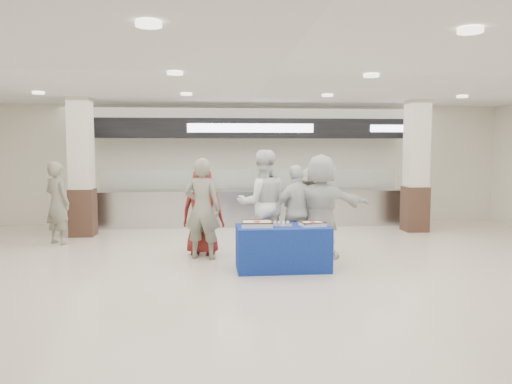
{
  "coord_description": "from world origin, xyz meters",
  "views": [
    {
      "loc": [
        -0.92,
        -7.64,
        2.08
      ],
      "look_at": [
        -0.15,
        1.6,
        1.23
      ],
      "focal_mm": 35.0,
      "sensor_mm": 36.0,
      "label": 1
    }
  ],
  "objects": [
    {
      "name": "display_table",
      "position": [
        0.22,
        0.59,
        0.38
      ],
      "size": [
        1.56,
        0.81,
        0.75
      ],
      "primitive_type": "cube",
      "rotation": [
        0.0,
        0.0,
        0.02
      ],
      "color": "navy",
      "rests_on": "ground"
    },
    {
      "name": "serving_line",
      "position": [
        0.0,
        5.4,
        1.16
      ],
      "size": [
        8.7,
        0.85,
        2.8
      ],
      "color": "#B5B7BC",
      "rests_on": "ground"
    },
    {
      "name": "civilian_white",
      "position": [
        1.04,
        1.43,
        0.97
      ],
      "size": [
        1.88,
        0.95,
        1.94
      ],
      "primitive_type": "imported",
      "rotation": [
        0.0,
        0.0,
        2.92
      ],
      "color": "white",
      "rests_on": "ground"
    },
    {
      "name": "soldier_a",
      "position": [
        -1.15,
        1.54,
        0.94
      ],
      "size": [
        0.79,
        0.63,
        1.88
      ],
      "primitive_type": "imported",
      "rotation": [
        0.0,
        0.0,
        2.84
      ],
      "color": "slate",
      "rests_on": "ground"
    },
    {
      "name": "soldier_b",
      "position": [
        0.98,
        2.19,
        0.81
      ],
      "size": [
        1.12,
        0.73,
        1.63
      ],
      "primitive_type": "imported",
      "rotation": [
        0.0,
        0.0,
        3.27
      ],
      "color": "slate",
      "rests_on": "ground"
    },
    {
      "name": "column_left",
      "position": [
        -4.0,
        4.2,
        1.53
      ],
      "size": [
        0.55,
        0.55,
        3.2
      ],
      "color": "#382219",
      "rests_on": "ground"
    },
    {
      "name": "chef_short",
      "position": [
        0.61,
        1.47,
        0.87
      ],
      "size": [
        1.11,
        0.75,
        1.74
      ],
      "primitive_type": "imported",
      "rotation": [
        0.0,
        0.0,
        3.5
      ],
      "color": "white",
      "rests_on": "ground"
    },
    {
      "name": "ground",
      "position": [
        0.0,
        0.0,
        0.0
      ],
      "size": [
        14.0,
        14.0,
        0.0
      ],
      "primitive_type": "plane",
      "color": "beige",
      "rests_on": "ground"
    },
    {
      "name": "column_right",
      "position": [
        4.0,
        4.2,
        1.53
      ],
      "size": [
        0.55,
        0.55,
        3.2
      ],
      "color": "#382219",
      "rests_on": "ground"
    },
    {
      "name": "cupcake_tray",
      "position": [
        0.2,
        0.63,
        0.78
      ],
      "size": [
        0.41,
        0.33,
        0.06
      ],
      "color": "#B4B3B8",
      "rests_on": "display_table"
    },
    {
      "name": "soldier_bg",
      "position": [
        -4.27,
        3.23,
        0.88
      ],
      "size": [
        0.77,
        0.71,
        1.76
      ],
      "primitive_type": "imported",
      "rotation": [
        0.0,
        0.0,
        2.55
      ],
      "color": "slate",
      "rests_on": "ground"
    },
    {
      "name": "sheet_cake_right",
      "position": [
        0.71,
        0.54,
        0.79
      ],
      "size": [
        0.44,
        0.37,
        0.09
      ],
      "color": "white",
      "rests_on": "display_table"
    },
    {
      "name": "sheet_cake_left",
      "position": [
        -0.22,
        0.55,
        0.8
      ],
      "size": [
        0.53,
        0.43,
        0.1
      ],
      "color": "white",
      "rests_on": "display_table"
    },
    {
      "name": "chef_tall",
      "position": [
        -0.02,
        1.64,
        1.01
      ],
      "size": [
        1.07,
        0.88,
        2.02
      ],
      "primitive_type": "imported",
      "rotation": [
        0.0,
        0.0,
        3.27
      ],
      "color": "white",
      "rests_on": "ground"
    },
    {
      "name": "civilian_maroon",
      "position": [
        -1.16,
        1.9,
        0.83
      ],
      "size": [
        0.9,
        0.67,
        1.66
      ],
      "primitive_type": "imported",
      "rotation": [
        0.0,
        0.0,
        2.95
      ],
      "color": "maroon",
      "rests_on": "ground"
    }
  ]
}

